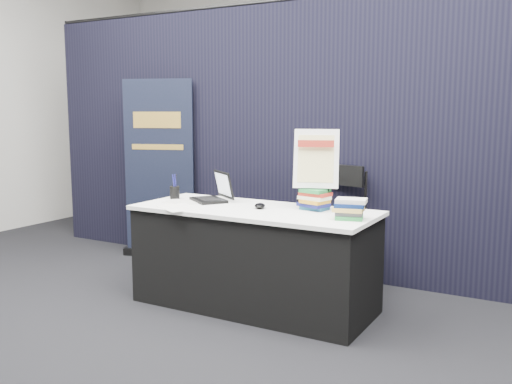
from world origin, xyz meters
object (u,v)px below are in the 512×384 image
object	(u,v)px
laptop	(211,194)
book_stack_tall	(314,199)
book_stack_short	(350,209)
stacking_chair	(333,220)
info_sign	(316,159)
display_table	(254,258)
pullup_banner	(159,179)

from	to	relation	value
laptop	book_stack_tall	bearing A→B (deg)	36.56
book_stack_short	stacking_chair	world-z (taller)	stacking_chair
book_stack_short	info_sign	bearing A→B (deg)	146.09
book_stack_tall	book_stack_short	bearing A→B (deg)	-30.38
laptop	display_table	bearing A→B (deg)	19.25
book_stack_short	stacking_chair	distance (m)	0.97
info_sign	display_table	bearing A→B (deg)	-176.21
book_stack_short	stacking_chair	xyz separation A→B (m)	(-0.45, 0.82, -0.26)
book_stack_tall	pullup_banner	distance (m)	2.09
display_table	stacking_chair	size ratio (longest dim) A/B	1.79
info_sign	stacking_chair	bearing A→B (deg)	79.02
display_table	pullup_banner	bearing A→B (deg)	151.93
info_sign	pullup_banner	world-z (taller)	pullup_banner
display_table	book_stack_short	size ratio (longest dim) A/B	8.11
display_table	pullup_banner	size ratio (longest dim) A/B	1.02
display_table	pullup_banner	xyz separation A→B (m)	(-1.57, 0.84, 0.41)
book_stack_short	stacking_chair	bearing A→B (deg)	118.87
laptop	book_stack_short	bearing A→B (deg)	26.62
book_stack_tall	stacking_chair	bearing A→B (deg)	98.97
display_table	laptop	distance (m)	0.65
book_stack_tall	book_stack_short	size ratio (longest dim) A/B	0.97
laptop	pullup_banner	size ratio (longest dim) A/B	0.23
info_sign	book_stack_tall	bearing A→B (deg)	-110.41
laptop	stacking_chair	distance (m)	1.03
display_table	book_stack_short	distance (m)	0.89
display_table	book_stack_tall	size ratio (longest dim) A/B	8.35
book_stack_short	display_table	bearing A→B (deg)	175.90
info_sign	stacking_chair	world-z (taller)	info_sign
book_stack_short	stacking_chair	size ratio (longest dim) A/B	0.22
book_stack_tall	info_sign	bearing A→B (deg)	90.00
laptop	pullup_banner	bearing A→B (deg)	-177.11
pullup_banner	info_sign	bearing A→B (deg)	-37.42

